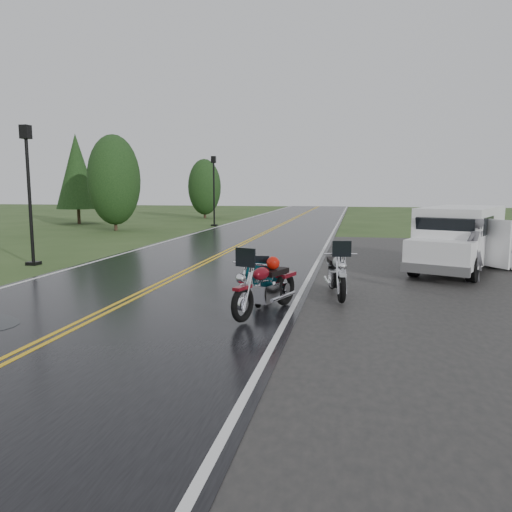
# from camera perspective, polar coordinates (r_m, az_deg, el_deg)

# --- Properties ---
(ground) EXTENTS (120.00, 120.00, 0.00)m
(ground) POSITION_cam_1_polar(r_m,az_deg,el_deg) (10.99, -16.70, -6.18)
(ground) COLOR #2D471E
(ground) RESTS_ON ground
(road) EXTENTS (8.00, 100.00, 0.04)m
(road) POSITION_cam_1_polar(r_m,az_deg,el_deg) (20.21, -3.31, 0.50)
(road) COLOR black
(road) RESTS_ON ground
(motorcycle_red) EXTENTS (1.60, 2.50, 1.39)m
(motorcycle_red) POSITION_cam_1_polar(r_m,az_deg,el_deg) (9.40, -1.56, -3.85)
(motorcycle_red) COLOR #5E0A13
(motorcycle_red) RESTS_ON ground
(motorcycle_teal) EXTENTS (0.77, 1.91, 1.11)m
(motorcycle_teal) POSITION_cam_1_polar(r_m,az_deg,el_deg) (10.57, 0.28, -3.30)
(motorcycle_teal) COLOR #052E37
(motorcycle_teal) RESTS_ON ground
(motorcycle_silver) EXTENTS (1.22, 2.41, 1.36)m
(motorcycle_silver) POSITION_cam_1_polar(r_m,az_deg,el_deg) (11.11, 9.78, -2.23)
(motorcycle_silver) COLOR #9B9FA2
(motorcycle_silver) RESTS_ON ground
(van_white) EXTENTS (3.84, 5.56, 2.05)m
(van_white) POSITION_cam_1_polar(r_m,az_deg,el_deg) (15.09, 17.75, 1.47)
(van_white) COLOR white
(van_white) RESTS_ON ground
(person_at_van) EXTENTS (0.76, 0.75, 1.76)m
(person_at_van) POSITION_cam_1_polar(r_m,az_deg,el_deg) (14.81, 23.69, 0.51)
(person_at_van) COLOR #4B4B50
(person_at_van) RESTS_ON ground
(lamp_post_near_left) EXTENTS (0.40, 0.40, 4.68)m
(lamp_post_near_left) POSITION_cam_1_polar(r_m,az_deg,el_deg) (18.29, -24.47, 6.33)
(lamp_post_near_left) COLOR black
(lamp_post_near_left) RESTS_ON ground
(lamp_post_far_left) EXTENTS (0.41, 0.41, 4.73)m
(lamp_post_far_left) POSITION_cam_1_polar(r_m,az_deg,el_deg) (33.93, -4.83, 7.42)
(lamp_post_far_left) COLOR black
(lamp_post_far_left) RESTS_ON ground
(tree_left_mid) EXTENTS (3.14, 3.14, 4.91)m
(tree_left_mid) POSITION_cam_1_polar(r_m,az_deg,el_deg) (31.48, -15.88, 7.28)
(tree_left_mid) COLOR #1E3D19
(tree_left_mid) RESTS_ON ground
(tree_left_far) EXTENTS (2.77, 2.77, 4.26)m
(tree_left_far) POSITION_cam_1_polar(r_m,az_deg,el_deg) (42.79, -5.90, 7.17)
(tree_left_far) COLOR #1E3D19
(tree_left_far) RESTS_ON ground
(pine_left_far) EXTENTS (2.99, 2.99, 6.23)m
(pine_left_far) POSITION_cam_1_polar(r_m,az_deg,el_deg) (38.15, -19.77, 8.16)
(pine_left_far) COLOR #1E3D19
(pine_left_far) RESTS_ON ground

